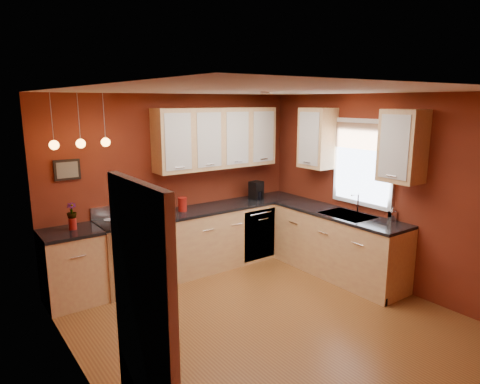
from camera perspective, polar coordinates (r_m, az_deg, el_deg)
floor at (r=5.18m, az=3.47°, el=-16.78°), size 4.20×4.20×0.00m
ceiling at (r=4.54m, az=3.89°, el=13.32°), size 4.00×4.20×0.02m
wall_back at (r=6.42m, az=-8.35°, el=1.15°), size 4.00×0.02×2.60m
wall_front at (r=3.43m, az=26.90°, el=-9.71°), size 4.00×0.02×2.60m
wall_left at (r=3.80m, az=-20.48°, el=-7.08°), size 0.02×4.20×2.60m
wall_right at (r=6.14m, az=18.23°, el=0.18°), size 0.02×4.20×2.60m
base_cabinets_back_left at (r=5.81m, az=-21.40°, el=-9.45°), size 0.70×0.60×0.90m
base_cabinets_back_right at (r=6.74m, az=-1.40°, el=-5.65°), size 2.54×0.60×0.90m
base_cabinets_right at (r=6.40m, az=12.86°, el=-6.94°), size 0.60×2.10×0.90m
counter_back_left at (r=5.67m, az=-21.76°, el=-5.01°), size 0.70×0.62×0.04m
counter_back_right at (r=6.61m, az=-1.42°, el=-1.77°), size 2.54×0.62×0.04m
counter_right at (r=6.26m, az=13.06°, el=-2.87°), size 0.62×2.10×0.04m
gas_range at (r=6.00m, az=-14.63°, el=-7.99°), size 0.76×0.64×1.11m
dishwasher_front at (r=6.73m, az=2.62°, el=-5.69°), size 0.60×0.02×0.80m
sink at (r=6.17m, az=14.12°, el=-3.19°), size 0.50×0.70×0.33m
window at (r=6.23m, az=16.10°, el=4.11°), size 0.06×1.02×1.22m
door_left_wall at (r=2.88m, az=-12.54°, el=-18.95°), size 0.12×0.82×2.05m
upper_cabinets_back at (r=6.48m, az=-3.06°, el=7.17°), size 2.00×0.35×0.90m
upper_cabinets_right at (r=6.10m, az=15.18°, el=6.48°), size 0.35×1.95×0.90m
wall_picture at (r=5.80m, az=-22.06°, el=2.76°), size 0.32×0.03×0.26m
pendant_lights at (r=5.46m, az=-20.48°, el=6.16°), size 0.71×0.11×0.66m
red_canister at (r=6.21m, az=-7.68°, el=-1.63°), size 0.13×0.13×0.20m
red_vase at (r=5.67m, az=-21.42°, el=-3.96°), size 0.09×0.09×0.15m
flowers at (r=5.63m, az=-21.54°, el=-2.41°), size 0.13×0.13×0.21m
coffee_maker at (r=6.91m, az=2.22°, el=0.14°), size 0.23×0.22×0.29m
soap_pump at (r=6.02m, az=19.66°, el=-2.76°), size 0.11×0.11×0.19m
dish_towel at (r=5.65m, az=-14.81°, el=-8.86°), size 0.21×0.01×0.29m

